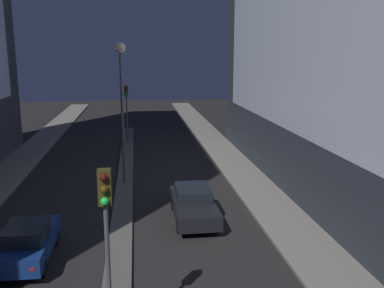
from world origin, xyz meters
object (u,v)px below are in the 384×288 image
(street_lamp, at_px, (121,80))
(car_right_lane, at_px, (194,204))
(traffic_light_near, at_px, (106,221))
(car_left_lane, at_px, (28,242))
(traffic_light_mid, at_px, (126,101))

(street_lamp, xyz_separation_m, car_right_lane, (3.39, -5.92, -5.46))
(traffic_light_near, relative_size, car_left_lane, 1.16)
(car_left_lane, relative_size, car_right_lane, 0.90)
(street_lamp, distance_m, car_right_lane, 8.73)
(car_left_lane, distance_m, car_right_lane, 7.55)
(street_lamp, bearing_deg, traffic_light_near, -90.00)
(car_left_lane, bearing_deg, traffic_light_mid, 80.94)
(traffic_light_mid, distance_m, street_lamp, 12.23)
(traffic_light_mid, relative_size, car_right_lane, 1.04)
(car_right_lane, bearing_deg, street_lamp, 119.79)
(car_right_lane, bearing_deg, car_left_lane, -153.71)
(traffic_light_mid, relative_size, street_lamp, 0.60)
(street_lamp, bearing_deg, car_left_lane, -110.08)
(traffic_light_mid, bearing_deg, car_left_lane, -99.06)
(traffic_light_near, distance_m, traffic_light_mid, 26.85)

